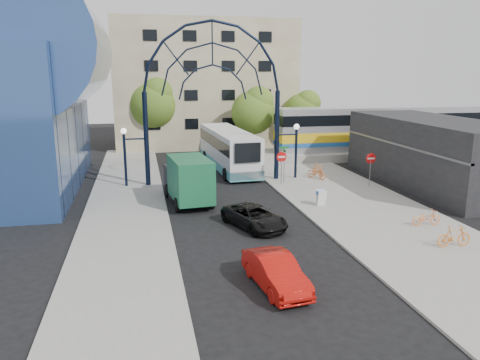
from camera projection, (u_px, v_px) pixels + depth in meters
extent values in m
plane|color=black|center=(259.00, 248.00, 22.88)|extent=(120.00, 120.00, 0.00)
cube|color=gray|center=(370.00, 213.00, 28.30)|extent=(8.00, 56.00, 0.12)
cube|color=gray|center=(125.00, 218.00, 27.26)|extent=(5.00, 50.00, 0.12)
cylinder|color=black|center=(146.00, 140.00, 34.41)|extent=(0.36, 0.36, 7.00)
cylinder|color=black|center=(277.00, 136.00, 36.44)|extent=(0.36, 0.36, 7.00)
cylinder|color=black|center=(125.00, 161.00, 34.42)|extent=(0.20, 0.20, 4.00)
cylinder|color=black|center=(296.00, 154.00, 37.11)|extent=(0.20, 0.20, 4.00)
sphere|color=white|center=(124.00, 131.00, 33.92)|extent=(0.44, 0.44, 0.44)
sphere|color=white|center=(297.00, 127.00, 36.61)|extent=(0.44, 0.44, 0.44)
cylinder|color=slate|center=(281.00, 170.00, 35.01)|extent=(0.06, 0.06, 2.20)
cylinder|color=red|center=(282.00, 157.00, 34.79)|extent=(0.80, 0.04, 0.80)
cube|color=white|center=(282.00, 157.00, 34.76)|extent=(0.55, 0.02, 0.12)
cylinder|color=slate|center=(370.00, 172.00, 34.37)|extent=(0.06, 0.06, 2.20)
cylinder|color=red|center=(371.00, 158.00, 34.14)|extent=(0.76, 0.04, 0.76)
cube|color=white|center=(371.00, 159.00, 34.12)|extent=(0.55, 0.02, 0.12)
cylinder|color=slate|center=(284.00, 164.00, 35.60)|extent=(0.05, 0.05, 2.80)
cube|color=#146626|center=(284.00, 147.00, 35.30)|extent=(0.70, 0.03, 0.18)
cube|color=#146626|center=(284.00, 151.00, 35.36)|extent=(0.03, 0.70, 0.18)
cube|color=white|center=(322.00, 198.00, 29.40)|extent=(0.55, 0.26, 0.99)
cube|color=white|center=(320.00, 197.00, 29.74)|extent=(0.55, 0.26, 0.99)
cube|color=#1E59A5|center=(321.00, 193.00, 29.50)|extent=(0.55, 0.42, 0.14)
cylinder|color=#2B4884|center=(39.00, 48.00, 32.47)|extent=(9.00, 16.00, 9.00)
cube|color=black|center=(432.00, 152.00, 35.10)|extent=(6.00, 16.00, 5.00)
cube|color=tan|center=(202.00, 84.00, 55.05)|extent=(20.00, 12.00, 14.00)
cube|color=gray|center=(395.00, 152.00, 47.82)|extent=(32.00, 5.00, 0.80)
cube|color=#B7B7BC|center=(397.00, 128.00, 47.26)|extent=(25.00, 3.00, 4.20)
cube|color=gold|center=(396.00, 133.00, 47.39)|extent=(25.10, 3.05, 0.90)
cube|color=black|center=(397.00, 118.00, 47.03)|extent=(25.05, 3.05, 1.00)
cube|color=#1E59A5|center=(396.00, 140.00, 47.55)|extent=(25.10, 3.05, 0.35)
cylinder|color=#382314|center=(253.00, 142.00, 48.59)|extent=(0.36, 0.36, 2.52)
sphere|color=#355315|center=(253.00, 112.00, 47.89)|extent=(4.48, 4.48, 4.48)
sphere|color=#355315|center=(259.00, 101.00, 47.45)|extent=(3.08, 3.08, 3.08)
cylinder|color=#382314|center=(154.00, 138.00, 50.32)|extent=(0.36, 0.36, 2.88)
sphere|color=#355315|center=(153.00, 105.00, 49.52)|extent=(5.12, 5.12, 5.12)
sphere|color=#355315|center=(157.00, 93.00, 49.05)|extent=(3.52, 3.52, 3.52)
cylinder|color=#382314|center=(301.00, 139.00, 51.73)|extent=(0.36, 0.36, 2.34)
sphere|color=#355315|center=(302.00, 113.00, 51.09)|extent=(4.16, 4.16, 4.16)
sphere|color=#355315|center=(308.00, 103.00, 50.67)|extent=(2.86, 2.86, 2.86)
cube|color=silver|center=(228.00, 148.00, 41.15)|extent=(3.36, 12.41, 3.10)
cube|color=#4FA9B1|center=(228.00, 162.00, 41.44)|extent=(3.39, 12.41, 0.75)
cube|color=black|center=(228.00, 141.00, 41.01)|extent=(3.40, 12.16, 0.96)
cube|color=black|center=(248.00, 153.00, 35.18)|extent=(2.02, 0.25, 1.49)
cube|color=black|center=(214.00, 140.00, 46.92)|extent=(2.57, 0.33, 1.71)
cylinder|color=black|center=(205.00, 156.00, 44.70)|extent=(0.35, 1.04, 1.03)
cylinder|color=black|center=(232.00, 155.00, 45.38)|extent=(0.35, 1.04, 1.03)
cylinder|color=black|center=(226.00, 174.00, 36.85)|extent=(0.35, 1.04, 1.03)
cylinder|color=black|center=(258.00, 172.00, 37.52)|extent=(0.35, 1.04, 1.03)
cube|color=black|center=(182.00, 181.00, 32.45)|extent=(2.37, 2.46, 2.06)
cube|color=black|center=(179.00, 171.00, 33.40)|extent=(1.87, 0.28, 0.94)
cube|color=#185C38|center=(190.00, 179.00, 29.67)|extent=(2.68, 4.52, 2.62)
cylinder|color=black|center=(167.00, 191.00, 32.00)|extent=(0.33, 0.92, 0.90)
cylinder|color=black|center=(198.00, 188.00, 32.64)|extent=(0.33, 0.92, 0.90)
cylinder|color=black|center=(177.00, 205.00, 28.61)|extent=(0.33, 0.92, 0.90)
cylinder|color=black|center=(211.00, 202.00, 29.25)|extent=(0.33, 0.92, 0.90)
imported|color=black|center=(254.00, 217.00, 25.70)|extent=(3.45, 4.84, 1.22)
imported|color=#B6110B|center=(276.00, 272.00, 18.47)|extent=(1.97, 4.27, 1.36)
imported|color=orange|center=(317.00, 173.00, 37.01)|extent=(1.43, 1.94, 0.97)
imported|color=orange|center=(317.00, 170.00, 37.68)|extent=(0.64, 1.86, 1.10)
imported|color=orange|center=(426.00, 218.00, 25.69)|extent=(1.69, 0.60, 0.88)
imported|color=orange|center=(454.00, 236.00, 22.55)|extent=(1.78, 0.53, 1.06)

